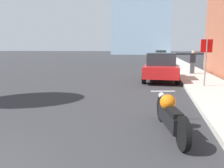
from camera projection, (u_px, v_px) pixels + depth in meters
name	position (u px, v px, depth m)	size (l,w,h in m)	color
sidewalk	(173.00, 59.00, 40.22)	(2.38, 240.00, 0.15)	#B2ADA3
motorcycle	(170.00, 114.00, 4.97)	(0.79, 2.35, 0.84)	black
parked_car_red	(161.00, 67.00, 12.92)	(2.01, 4.13, 1.66)	red
parked_car_silver	(161.00, 60.00, 22.83)	(2.06, 4.07, 1.52)	#BCBCC1
parked_car_green	(160.00, 56.00, 34.35)	(2.19, 4.69, 1.71)	#1E6B33
parked_car_black	(159.00, 54.00, 45.84)	(2.17, 4.01, 1.53)	black
stop_sign	(206.00, 54.00, 10.16)	(0.57, 0.26, 2.19)	slate
pedestrian	(193.00, 62.00, 15.55)	(0.36, 0.23, 1.62)	#38383D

